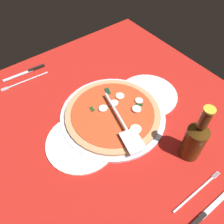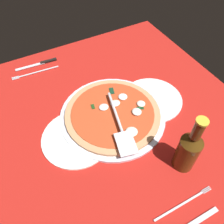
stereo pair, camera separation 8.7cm
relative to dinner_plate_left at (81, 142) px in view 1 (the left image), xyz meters
The scene contains 10 objects.
ground_plane 14.76cm from the dinner_plate_left, 11.01° to the left, with size 103.65×103.65×0.80cm, color #B21C16.
checker_pattern 14.73cm from the dinner_plate_left, 11.01° to the left, with size 103.65×103.65×0.10cm.
pizza_pan 16.20cm from the dinner_plate_left, 11.59° to the left, with size 39.54×39.54×1.34cm, color silver.
dinner_plate_left is the anchor object (origin of this frame).
dinner_plate_right 33.93cm from the dinner_plate_left, ahead, with size 23.93×23.93×1.00cm, color white.
pizza 16.42cm from the dinner_plate_left, 10.60° to the left, with size 35.65×35.65×2.67cm.
pizza_server 15.87cm from the dinner_plate_left, 18.52° to the right, with size 9.98×27.70×1.00cm.
place_setting_near 41.98cm from the dinner_plate_left, 66.53° to the right, with size 21.42×12.60×1.40cm.
place_setting_far 43.37cm from the dinner_plate_left, 90.90° to the left, with size 21.72×12.71×1.40cm.
beer_bottle 37.42cm from the dinner_plate_left, 43.56° to the right, with size 6.74×6.74×23.09cm.
Camera 1 is at (-32.37, -44.02, 69.73)cm, focal length 37.62 mm.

